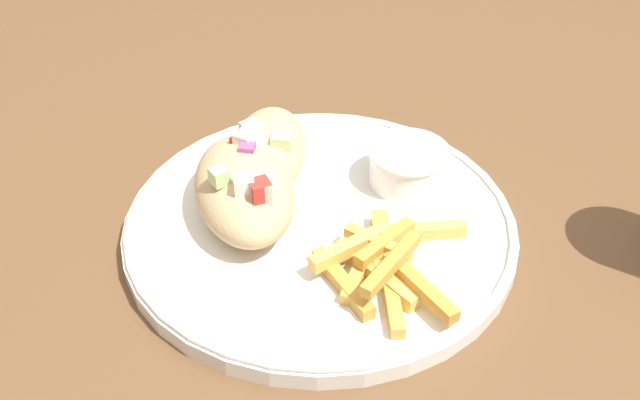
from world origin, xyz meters
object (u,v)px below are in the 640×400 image
pita_sandwich_far (266,151)px  fries_pile (382,262)px  pita_sandwich_near (244,189)px  plate (320,224)px  sauce_ramekin (409,164)px

pita_sandwich_far → fries_pile: (0.15, -0.02, -0.01)m
pita_sandwich_far → fries_pile: 0.15m
pita_sandwich_near → pita_sandwich_far: pita_sandwich_near is taller
plate → pita_sandwich_far: 0.08m
plate → sauce_ramekin: bearing=79.9°
pita_sandwich_near → fries_pile: 0.13m
plate → fries_pile: bearing=-7.1°
pita_sandwich_far → fries_pile: bearing=41.2°
pita_sandwich_near → sauce_ramekin: size_ratio=2.24×
fries_pile → pita_sandwich_far: bearing=172.5°
pita_sandwich_far → sauce_ramekin: bearing=89.0°
pita_sandwich_near → pita_sandwich_far: bearing=152.8°
pita_sandwich_near → sauce_ramekin: bearing=95.1°
plate → fries_pile: (0.07, -0.01, 0.01)m
pita_sandwich_far → sauce_ramekin: (0.09, 0.08, -0.00)m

